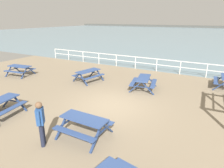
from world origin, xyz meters
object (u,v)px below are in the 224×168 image
picnic_table_near_left (144,80)px  picnic_table_seaward (88,73)px  picnic_table_near_right (84,122)px  picnic_table_mid_centre (20,68)px  visitor (41,121)px

picnic_table_near_left → picnic_table_seaward: 4.03m
picnic_table_near_right → picnic_table_mid_centre: bearing=155.5°
picnic_table_seaward → picnic_table_near_left: bearing=-73.7°
picnic_table_near_left → visitor: size_ratio=1.25×
picnic_table_near_right → picnic_table_mid_centre: same height
picnic_table_near_right → picnic_table_mid_centre: (-9.36, 4.25, 0.00)m
picnic_table_near_left → picnic_table_mid_centre: 9.65m
picnic_table_seaward → visitor: bearing=-144.5°
picnic_table_near_left → picnic_table_mid_centre: same height
picnic_table_near_left → visitor: bearing=159.2°
visitor → picnic_table_seaward: bearing=75.8°
picnic_table_near_right → picnic_table_seaward: 6.86m
picnic_table_mid_centre → picnic_table_seaward: bearing=6.8°
picnic_table_near_left → picnic_table_near_right: (-0.15, -5.94, 0.00)m
picnic_table_near_right → visitor: (-0.94, -1.16, 0.36)m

